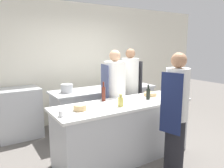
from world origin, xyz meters
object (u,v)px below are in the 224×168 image
object	(u,v)px
chef_at_prep_near	(176,114)
chef_at_pass_far	(115,98)
oven_range	(19,113)
cup	(62,113)
bowl_prep_small	(80,107)
bowl_mixing_large	(150,94)
stockpot	(67,88)
bottle_olive_oil	(121,102)
bottle_wine	(148,94)
bottle_vinegar	(104,93)
chef_at_stove	(130,92)

from	to	relation	value
chef_at_prep_near	chef_at_pass_far	distance (m)	1.30
oven_range	cup	distance (m)	1.97
oven_range	bowl_prep_small	distance (m)	1.91
bowl_mixing_large	stockpot	xyz separation A→B (m)	(-1.17, 1.07, 0.05)
chef_at_pass_far	bowl_mixing_large	world-z (taller)	chef_at_pass_far
bowl_mixing_large	cup	size ratio (longest dim) A/B	2.68
bottle_olive_oil	bottle_wine	xyz separation A→B (m)	(0.64, 0.11, 0.03)
chef_at_pass_far	bottle_vinegar	world-z (taller)	chef_at_pass_far
bottle_olive_oil	chef_at_stove	bearing A→B (deg)	46.55
stockpot	bowl_prep_small	bearing A→B (deg)	-102.15
bottle_vinegar	stockpot	size ratio (longest dim) A/B	1.39
chef_at_pass_far	bowl_prep_small	size ratio (longest dim) A/B	9.27
bottle_wine	bowl_prep_small	world-z (taller)	bottle_wine
bowl_mixing_large	bowl_prep_small	bearing A→B (deg)	-174.74
oven_range	bowl_mixing_large	bearing A→B (deg)	-39.76
stockpot	chef_at_stove	bearing A→B (deg)	-22.46
bottle_olive_oil	stockpot	size ratio (longest dim) A/B	0.80
bottle_vinegar	bottle_olive_oil	bearing A→B (deg)	-82.35
chef_at_prep_near	bowl_prep_small	distance (m)	1.35
cup	stockpot	bearing A→B (deg)	66.86
bowl_prep_small	cup	size ratio (longest dim) A/B	2.18
chef_at_pass_far	stockpot	bearing A→B (deg)	57.01
chef_at_pass_far	chef_at_stove	bearing A→B (deg)	-60.75
chef_at_pass_far	bottle_vinegar	size ratio (longest dim) A/B	5.48
oven_range	chef_at_pass_far	bearing A→B (deg)	-39.33
chef_at_prep_near	bottle_olive_oil	size ratio (longest dim) A/B	9.41
chef_at_pass_far	bowl_mixing_large	bearing A→B (deg)	-120.78
chef_at_prep_near	bottle_olive_oil	world-z (taller)	chef_at_prep_near
bowl_prep_small	bowl_mixing_large	bearing A→B (deg)	5.26
chef_at_prep_near	bottle_vinegar	world-z (taller)	chef_at_prep_near
chef_at_pass_far	bottle_wine	bearing A→B (deg)	-143.67
chef_at_stove	bottle_vinegar	bearing A→B (deg)	-69.26
bottle_vinegar	bowl_mixing_large	bearing A→B (deg)	-8.76
bottle_vinegar	bowl_prep_small	xyz separation A→B (m)	(-0.54, -0.27, -0.09)
chef_at_stove	bottle_olive_oil	world-z (taller)	chef_at_stove
oven_range	bottle_wine	size ratio (longest dim) A/B	3.98
bowl_mixing_large	bottle_wine	bearing A→B (deg)	-140.34
stockpot	bottle_vinegar	bearing A→B (deg)	-73.27
bottle_wine	bowl_prep_small	size ratio (longest dim) A/B	1.32
chef_at_pass_far	bowl_prep_small	bearing A→B (deg)	130.93
oven_range	bowl_prep_small	world-z (taller)	bowl_prep_small
chef_at_stove	bottle_wine	bearing A→B (deg)	-20.28
chef_at_prep_near	chef_at_pass_far	size ratio (longest dim) A/B	0.99
chef_at_stove	cup	bearing A→B (deg)	-70.29
chef_at_stove	bottle_olive_oil	size ratio (longest dim) A/B	9.56
oven_range	bottle_olive_oil	bearing A→B (deg)	-59.40
chef_at_pass_far	bottle_vinegar	bearing A→B (deg)	135.90
bottle_olive_oil	stockpot	bearing A→B (deg)	104.00
chef_at_stove	chef_at_pass_far	world-z (taller)	chef_at_stove
chef_at_stove	bowl_mixing_large	xyz separation A→B (m)	(0.02, -0.59, 0.07)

